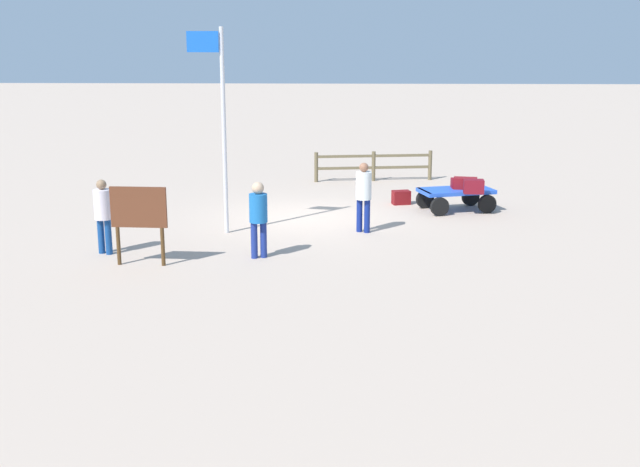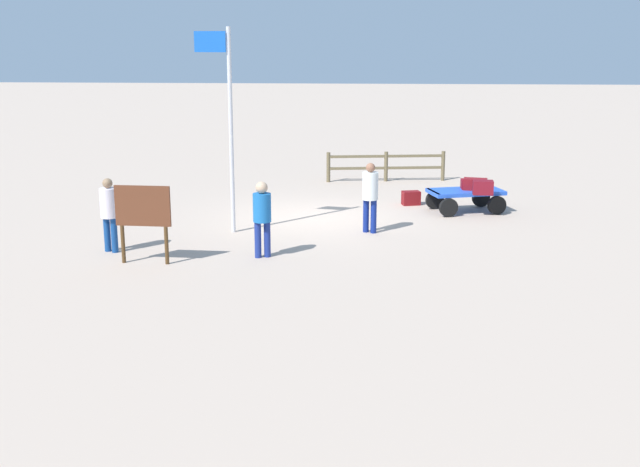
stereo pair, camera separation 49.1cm
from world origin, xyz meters
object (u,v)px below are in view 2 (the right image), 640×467
luggage_cart (465,196)px  worker_lead (370,192)px  suitcase_navy (470,184)px  suitcase_dark (483,187)px  signboard (143,212)px  suitcase_grey (475,184)px  suitcase_olive (411,198)px  worker_supervisor (109,209)px  flagpole (227,116)px  worker_trailing (262,213)px

luggage_cart → worker_lead: 3.57m
luggage_cart → suitcase_navy: 0.36m
suitcase_dark → signboard: (7.43, 4.89, 0.31)m
suitcase_dark → worker_lead: size_ratio=0.32×
suitcase_grey → signboard: 9.16m
worker_lead → suitcase_dark: bearing=-146.4°
luggage_cart → worker_lead: (2.49, 2.50, 0.55)m
luggage_cart → worker_lead: bearing=45.1°
suitcase_olive → suitcase_grey: bearing=155.1°
worker_supervisor → suitcase_olive: bearing=-140.8°
luggage_cart → worker_supervisor: 9.29m
suitcase_navy → signboard: (7.18, 5.64, 0.37)m
worker_supervisor → signboard: size_ratio=1.00×
luggage_cart → flagpole: bearing=24.7°
suitcase_navy → worker_trailing: bearing=45.9°
suitcase_navy → worker_supervisor: size_ratio=0.28×
suitcase_grey → suitcase_navy: size_ratio=1.45×
suitcase_grey → signboard: size_ratio=0.41×
worker_trailing → suitcase_dark: bearing=-140.2°
flagpole → worker_supervisor: bearing=41.3°
suitcase_grey → flagpole: flagpole is taller
flagpole → signboard: flagpole is taller
luggage_cart → signboard: bearing=37.8°
worker_trailing → worker_supervisor: worker_trailing is taller
suitcase_navy → worker_supervisor: 9.47m
worker_supervisor → suitcase_dark: bearing=-154.3°
suitcase_grey → signboard: bearing=37.0°
suitcase_dark → worker_lead: 3.46m
worker_lead → worker_trailing: 3.23m
suitcase_dark → suitcase_olive: 2.31m
suitcase_dark → luggage_cart: bearing=-56.7°
suitcase_grey → suitcase_olive: size_ratio=1.23×
flagpole → worker_trailing: bearing=116.3°
flagpole → suitcase_dark: bearing=-161.4°
suitcase_navy → worker_lead: bearing=45.5°
suitcase_navy → suitcase_olive: size_ratio=0.85×
suitcase_olive → signboard: (5.67, 6.27, 0.89)m
luggage_cart → worker_supervisor: bearing=29.9°
worker_lead → worker_supervisor: bearing=21.0°
worker_trailing → signboard: size_ratio=1.00×
worker_lead → flagpole: bearing=2.8°
luggage_cart → worker_trailing: 6.78m
worker_trailing → worker_supervisor: size_ratio=1.01×
suitcase_grey → suitcase_olive: bearing=-24.9°
luggage_cart → suitcase_dark: suitcase_dark is taller
suitcase_navy → worker_supervisor: (8.17, 4.80, 0.23)m
suitcase_dark → suitcase_olive: size_ratio=0.98×
suitcase_olive → worker_lead: 3.56m
worker_trailing → worker_supervisor: 3.33m
suitcase_grey → suitcase_olive: 1.88m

